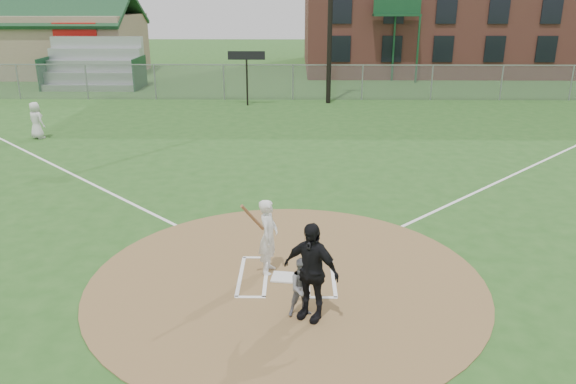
{
  "coord_description": "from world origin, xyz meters",
  "views": [
    {
      "loc": [
        0.18,
        -10.66,
        5.74
      ],
      "look_at": [
        0.0,
        2.0,
        1.3
      ],
      "focal_mm": 35.0,
      "sensor_mm": 36.0,
      "label": 1
    }
  ],
  "objects_px": {
    "umpire": "(311,271)",
    "batter_at_plate": "(268,236)",
    "catcher": "(303,287)",
    "ondeck_player": "(36,120)",
    "home_plate": "(283,277)"
  },
  "relations": [
    {
      "from": "ondeck_player",
      "to": "home_plate",
      "type": "bearing_deg",
      "value": 160.62
    },
    {
      "from": "home_plate",
      "to": "ondeck_player",
      "type": "height_order",
      "value": "ondeck_player"
    },
    {
      "from": "catcher",
      "to": "batter_at_plate",
      "type": "bearing_deg",
      "value": 98.18
    },
    {
      "from": "catcher",
      "to": "ondeck_player",
      "type": "xyz_separation_m",
      "value": [
        -11.1,
        13.84,
        0.17
      ]
    },
    {
      "from": "batter_at_plate",
      "to": "ondeck_player",
      "type": "bearing_deg",
      "value": 130.63
    },
    {
      "from": "umpire",
      "to": "batter_at_plate",
      "type": "height_order",
      "value": "umpire"
    },
    {
      "from": "home_plate",
      "to": "catcher",
      "type": "bearing_deg",
      "value": -74.21
    },
    {
      "from": "home_plate",
      "to": "ondeck_player",
      "type": "xyz_separation_m",
      "value": [
        -10.69,
        12.39,
        0.74
      ]
    },
    {
      "from": "ondeck_player",
      "to": "batter_at_plate",
      "type": "bearing_deg",
      "value": 160.45
    },
    {
      "from": "catcher",
      "to": "batter_at_plate",
      "type": "distance_m",
      "value": 1.92
    },
    {
      "from": "catcher",
      "to": "batter_at_plate",
      "type": "xyz_separation_m",
      "value": [
        -0.73,
        1.76,
        0.26
      ]
    },
    {
      "from": "batter_at_plate",
      "to": "catcher",
      "type": "bearing_deg",
      "value": -67.34
    },
    {
      "from": "catcher",
      "to": "umpire",
      "type": "distance_m",
      "value": 0.4
    },
    {
      "from": "home_plate",
      "to": "batter_at_plate",
      "type": "xyz_separation_m",
      "value": [
        -0.32,
        0.3,
        0.82
      ]
    },
    {
      "from": "home_plate",
      "to": "batter_at_plate",
      "type": "distance_m",
      "value": 0.93
    }
  ]
}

